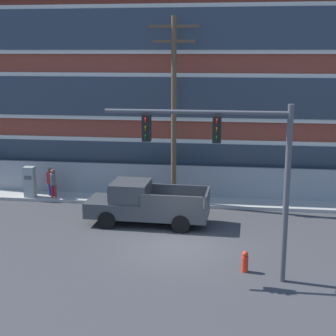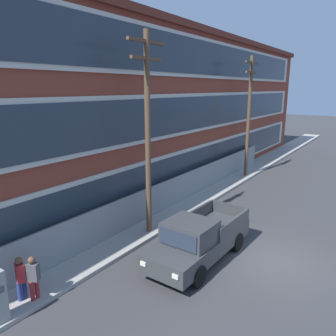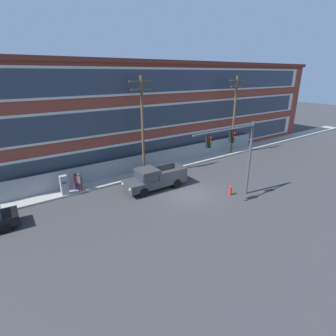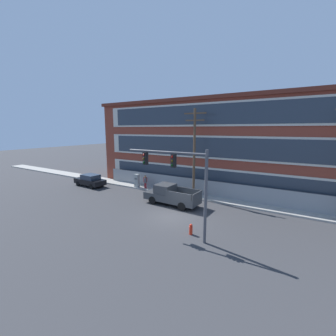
{
  "view_description": "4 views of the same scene",
  "coord_description": "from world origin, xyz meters",
  "px_view_note": "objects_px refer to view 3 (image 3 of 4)",
  "views": [
    {
      "loc": [
        2.24,
        -19.44,
        7.73
      ],
      "look_at": [
        -0.68,
        2.42,
        2.72
      ],
      "focal_mm": 55.0,
      "sensor_mm": 36.0,
      "label": 1
    },
    {
      "loc": [
        -12.6,
        -3.21,
        6.96
      ],
      "look_at": [
        -0.27,
        5.23,
        3.3
      ],
      "focal_mm": 35.0,
      "sensor_mm": 36.0,
      "label": 2
    },
    {
      "loc": [
        -13.04,
        -15.1,
        9.58
      ],
      "look_at": [
        -0.18,
        2.83,
        1.56
      ],
      "focal_mm": 28.0,
      "sensor_mm": 36.0,
      "label": 3
    },
    {
      "loc": [
        9.05,
        -15.47,
        7.32
      ],
      "look_at": [
        -2.41,
        3.21,
        3.51
      ],
      "focal_mm": 24.0,
      "sensor_mm": 36.0,
      "label": 4
    }
  ],
  "objects_px": {
    "utility_pole_midblock": "(234,113)",
    "pedestrian_near_cabinet": "(76,181)",
    "traffic_signal_mast": "(236,147)",
    "fire_hydrant": "(230,191)",
    "pickup_truck_dark_grey": "(154,179)",
    "electrical_cabinet": "(64,186)",
    "pedestrian_by_fence": "(80,181)",
    "utility_pole_near_corner": "(143,123)"
  },
  "relations": [
    {
      "from": "utility_pole_near_corner",
      "to": "electrical_cabinet",
      "type": "bearing_deg",
      "value": -178.67
    },
    {
      "from": "utility_pole_midblock",
      "to": "pedestrian_near_cabinet",
      "type": "xyz_separation_m",
      "value": [
        -19.36,
        0.11,
        -4.12
      ]
    },
    {
      "from": "traffic_signal_mast",
      "to": "pickup_truck_dark_grey",
      "type": "height_order",
      "value": "traffic_signal_mast"
    },
    {
      "from": "traffic_signal_mast",
      "to": "utility_pole_midblock",
      "type": "relative_size",
      "value": 0.67
    },
    {
      "from": "pedestrian_by_fence",
      "to": "traffic_signal_mast",
      "type": "bearing_deg",
      "value": -41.91
    },
    {
      "from": "traffic_signal_mast",
      "to": "fire_hydrant",
      "type": "distance_m",
      "value": 4.05
    },
    {
      "from": "utility_pole_midblock",
      "to": "electrical_cabinet",
      "type": "height_order",
      "value": "utility_pole_midblock"
    },
    {
      "from": "utility_pole_midblock",
      "to": "pedestrian_near_cabinet",
      "type": "distance_m",
      "value": 19.79
    },
    {
      "from": "electrical_cabinet",
      "to": "pedestrian_by_fence",
      "type": "xyz_separation_m",
      "value": [
        1.29,
        0.03,
        0.08
      ]
    },
    {
      "from": "electrical_cabinet",
      "to": "pedestrian_near_cabinet",
      "type": "height_order",
      "value": "electrical_cabinet"
    },
    {
      "from": "traffic_signal_mast",
      "to": "pickup_truck_dark_grey",
      "type": "bearing_deg",
      "value": 126.38
    },
    {
      "from": "pickup_truck_dark_grey",
      "to": "utility_pole_midblock",
      "type": "relative_size",
      "value": 0.61
    },
    {
      "from": "traffic_signal_mast",
      "to": "pickup_truck_dark_grey",
      "type": "relative_size",
      "value": 1.1
    },
    {
      "from": "traffic_signal_mast",
      "to": "pedestrian_near_cabinet",
      "type": "distance_m",
      "value": 13.46
    },
    {
      "from": "pickup_truck_dark_grey",
      "to": "fire_hydrant",
      "type": "relative_size",
      "value": 7.22
    },
    {
      "from": "utility_pole_near_corner",
      "to": "traffic_signal_mast",
      "type": "bearing_deg",
      "value": -70.63
    },
    {
      "from": "utility_pole_near_corner",
      "to": "fire_hydrant",
      "type": "distance_m",
      "value": 9.97
    },
    {
      "from": "utility_pole_near_corner",
      "to": "fire_hydrant",
      "type": "xyz_separation_m",
      "value": [
        3.56,
        -7.98,
        -4.79
      ]
    },
    {
      "from": "utility_pole_near_corner",
      "to": "pedestrian_near_cabinet",
      "type": "distance_m",
      "value": 7.85
    },
    {
      "from": "pickup_truck_dark_grey",
      "to": "pedestrian_near_cabinet",
      "type": "distance_m",
      "value": 6.65
    },
    {
      "from": "pedestrian_near_cabinet",
      "to": "fire_hydrant",
      "type": "bearing_deg",
      "value": -38.69
    },
    {
      "from": "electrical_cabinet",
      "to": "traffic_signal_mast",
      "type": "bearing_deg",
      "value": -38.2
    },
    {
      "from": "traffic_signal_mast",
      "to": "pedestrian_near_cabinet",
      "type": "bearing_deg",
      "value": 137.77
    },
    {
      "from": "pedestrian_near_cabinet",
      "to": "utility_pole_midblock",
      "type": "bearing_deg",
      "value": -0.31
    },
    {
      "from": "utility_pole_midblock",
      "to": "pedestrian_near_cabinet",
      "type": "height_order",
      "value": "utility_pole_midblock"
    },
    {
      "from": "traffic_signal_mast",
      "to": "utility_pole_midblock",
      "type": "xyz_separation_m",
      "value": [
        9.71,
        8.65,
        0.74
      ]
    },
    {
      "from": "pedestrian_near_cabinet",
      "to": "traffic_signal_mast",
      "type": "bearing_deg",
      "value": -42.23
    },
    {
      "from": "pickup_truck_dark_grey",
      "to": "pedestrian_by_fence",
      "type": "relative_size",
      "value": 3.33
    },
    {
      "from": "pedestrian_by_fence",
      "to": "fire_hydrant",
      "type": "xyz_separation_m",
      "value": [
        9.94,
        -7.83,
        -0.59
      ]
    },
    {
      "from": "pickup_truck_dark_grey",
      "to": "utility_pole_near_corner",
      "type": "distance_m",
      "value": 5.42
    },
    {
      "from": "pickup_truck_dark_grey",
      "to": "pedestrian_by_fence",
      "type": "height_order",
      "value": "pickup_truck_dark_grey"
    },
    {
      "from": "pedestrian_near_cabinet",
      "to": "pickup_truck_dark_grey",
      "type": "bearing_deg",
      "value": -30.88
    },
    {
      "from": "traffic_signal_mast",
      "to": "electrical_cabinet",
      "type": "height_order",
      "value": "traffic_signal_mast"
    },
    {
      "from": "traffic_signal_mast",
      "to": "utility_pole_near_corner",
      "type": "relative_size",
      "value": 0.66
    },
    {
      "from": "electrical_cabinet",
      "to": "fire_hydrant",
      "type": "height_order",
      "value": "electrical_cabinet"
    },
    {
      "from": "pickup_truck_dark_grey",
      "to": "electrical_cabinet",
      "type": "distance_m",
      "value": 7.42
    },
    {
      "from": "utility_pole_midblock",
      "to": "pedestrian_near_cabinet",
      "type": "relative_size",
      "value": 5.5
    },
    {
      "from": "utility_pole_near_corner",
      "to": "pedestrian_by_fence",
      "type": "height_order",
      "value": "utility_pole_near_corner"
    },
    {
      "from": "pickup_truck_dark_grey",
      "to": "fire_hydrant",
      "type": "xyz_separation_m",
      "value": [
        4.47,
        -4.74,
        -0.55
      ]
    },
    {
      "from": "pickup_truck_dark_grey",
      "to": "fire_hydrant",
      "type": "distance_m",
      "value": 6.54
    },
    {
      "from": "utility_pole_near_corner",
      "to": "pedestrian_by_fence",
      "type": "xyz_separation_m",
      "value": [
        -6.38,
        -0.15,
        -4.2
      ]
    },
    {
      "from": "pedestrian_by_fence",
      "to": "fire_hydrant",
      "type": "distance_m",
      "value": 12.67
    }
  ]
}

